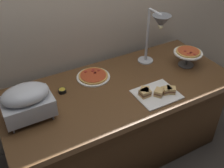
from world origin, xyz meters
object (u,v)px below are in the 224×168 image
at_px(heat_lamp, 158,27).
at_px(sauce_cup_near, 62,91).
at_px(pizza_plate_front, 93,76).
at_px(pizza_plate_center, 188,54).
at_px(chafing_dish, 27,101).
at_px(sandwich_platter, 156,93).

distance_m(heat_lamp, sauce_cup_near, 0.92).
xyz_separation_m(pizza_plate_front, sauce_cup_near, (-0.30, -0.07, 0.00)).
height_order(pizza_plate_center, sauce_cup_near, pizza_plate_center).
bearing_deg(chafing_dish, heat_lamp, 5.56).
bearing_deg(heat_lamp, pizza_plate_center, -20.05).
bearing_deg(pizza_plate_center, sauce_cup_near, 172.02).
distance_m(pizza_plate_center, sauce_cup_near, 1.14).
distance_m(sandwich_platter, sauce_cup_near, 0.73).
relative_size(pizza_plate_front, sandwich_platter, 0.87).
relative_size(chafing_dish, sandwich_platter, 1.03).
distance_m(pizza_plate_front, pizza_plate_center, 0.86).
xyz_separation_m(chafing_dish, pizza_plate_front, (0.60, 0.23, -0.14)).
distance_m(pizza_plate_center, sandwich_platter, 0.55).
bearing_deg(sandwich_platter, pizza_plate_front, 125.83).
bearing_deg(sandwich_platter, chafing_dish, 166.75).
distance_m(chafing_dish, sandwich_platter, 0.95).
distance_m(pizza_plate_front, sandwich_platter, 0.55).
bearing_deg(sauce_cup_near, pizza_plate_front, 12.42).
xyz_separation_m(heat_lamp, pizza_plate_center, (0.28, -0.10, -0.28)).
xyz_separation_m(sandwich_platter, sauce_cup_near, (-0.62, 0.38, -0.01)).
relative_size(pizza_plate_front, sauce_cup_near, 4.50).
xyz_separation_m(heat_lamp, sauce_cup_near, (-0.84, 0.05, -0.38)).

